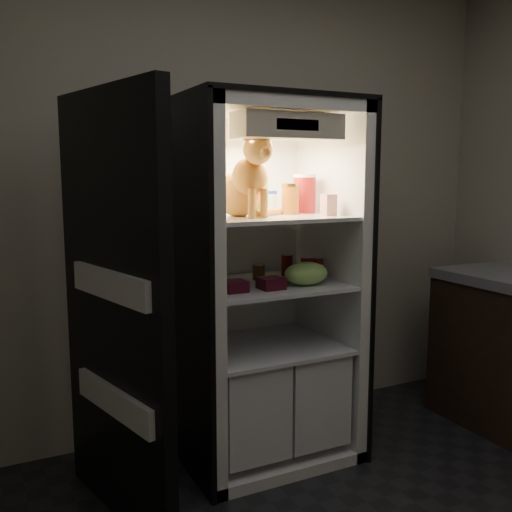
{
  "coord_description": "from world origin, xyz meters",
  "views": [
    {
      "loc": [
        -1.35,
        -1.25,
        1.5
      ],
      "look_at": [
        -0.06,
        1.32,
        1.09
      ],
      "focal_mm": 40.0,
      "sensor_mm": 36.0,
      "label": 1
    }
  ],
  "objects_px": {
    "soda_can_c": "(307,268)",
    "berry_box_left": "(235,286)",
    "parmesan_shaker": "(261,195)",
    "berry_box_right": "(271,283)",
    "salsa_jar": "(290,199)",
    "pepper_jar": "(305,194)",
    "soda_can_a": "(287,265)",
    "cream_carton": "(329,205)",
    "grape_bag": "(306,273)",
    "refrigerator": "(261,308)",
    "mayo_tub": "(269,202)",
    "condiment_jar": "(259,271)",
    "soda_can_b": "(317,268)",
    "tabby_cat": "(245,184)"
  },
  "relations": [
    {
      "from": "soda_can_c",
      "to": "berry_box_left",
      "type": "xyz_separation_m",
      "value": [
        -0.48,
        -0.12,
        -0.03
      ]
    },
    {
      "from": "parmesan_shaker",
      "to": "berry_box_right",
      "type": "height_order",
      "value": "parmesan_shaker"
    },
    {
      "from": "salsa_jar",
      "to": "soda_can_c",
      "type": "xyz_separation_m",
      "value": [
        0.1,
        -0.01,
        -0.37
      ]
    },
    {
      "from": "pepper_jar",
      "to": "soda_can_a",
      "type": "bearing_deg",
      "value": 133.15
    },
    {
      "from": "cream_carton",
      "to": "berry_box_left",
      "type": "xyz_separation_m",
      "value": [
        -0.52,
        0.01,
        -0.38
      ]
    },
    {
      "from": "salsa_jar",
      "to": "grape_bag",
      "type": "bearing_deg",
      "value": -82.68
    },
    {
      "from": "refrigerator",
      "to": "soda_can_c",
      "type": "xyz_separation_m",
      "value": [
        0.23,
        -0.08,
        0.21
      ]
    },
    {
      "from": "mayo_tub",
      "to": "grape_bag",
      "type": "height_order",
      "value": "mayo_tub"
    },
    {
      "from": "cream_carton",
      "to": "berry_box_left",
      "type": "distance_m",
      "value": 0.65
    },
    {
      "from": "grape_bag",
      "to": "cream_carton",
      "type": "bearing_deg",
      "value": -0.74
    },
    {
      "from": "soda_can_a",
      "to": "berry_box_right",
      "type": "height_order",
      "value": "soda_can_a"
    },
    {
      "from": "berry_box_left",
      "to": "cream_carton",
      "type": "bearing_deg",
      "value": -0.91
    },
    {
      "from": "soda_can_c",
      "to": "condiment_jar",
      "type": "relative_size",
      "value": 1.37
    },
    {
      "from": "soda_can_b",
      "to": "soda_can_c",
      "type": "relative_size",
      "value": 0.93
    },
    {
      "from": "grape_bag",
      "to": "salsa_jar",
      "type": "bearing_deg",
      "value": 97.32
    },
    {
      "from": "berry_box_right",
      "to": "salsa_jar",
      "type": "bearing_deg",
      "value": 38.05
    },
    {
      "from": "salsa_jar",
      "to": "cream_carton",
      "type": "xyz_separation_m",
      "value": [
        0.15,
        -0.14,
        -0.03
      ]
    },
    {
      "from": "refrigerator",
      "to": "berry_box_right",
      "type": "height_order",
      "value": "refrigerator"
    },
    {
      "from": "soda_can_c",
      "to": "cream_carton",
      "type": "bearing_deg",
      "value": -69.24
    },
    {
      "from": "tabby_cat",
      "to": "salsa_jar",
      "type": "xyz_separation_m",
      "value": [
        0.27,
        0.02,
        -0.08
      ]
    },
    {
      "from": "tabby_cat",
      "to": "pepper_jar",
      "type": "bearing_deg",
      "value": 5.29
    },
    {
      "from": "tabby_cat",
      "to": "parmesan_shaker",
      "type": "bearing_deg",
      "value": 25.68
    },
    {
      "from": "cream_carton",
      "to": "soda_can_b",
      "type": "xyz_separation_m",
      "value": [
        0.02,
        0.14,
        -0.35
      ]
    },
    {
      "from": "parmesan_shaker",
      "to": "grape_bag",
      "type": "height_order",
      "value": "parmesan_shaker"
    },
    {
      "from": "salsa_jar",
      "to": "condiment_jar",
      "type": "distance_m",
      "value": 0.42
    },
    {
      "from": "mayo_tub",
      "to": "pepper_jar",
      "type": "xyz_separation_m",
      "value": [
        0.16,
        -0.1,
        0.04
      ]
    },
    {
      "from": "tabby_cat",
      "to": "berry_box_right",
      "type": "distance_m",
      "value": 0.51
    },
    {
      "from": "refrigerator",
      "to": "grape_bag",
      "type": "distance_m",
      "value": 0.33
    },
    {
      "from": "salsa_jar",
      "to": "condiment_jar",
      "type": "relative_size",
      "value": 1.79
    },
    {
      "from": "parmesan_shaker",
      "to": "cream_carton",
      "type": "distance_m",
      "value": 0.35
    },
    {
      "from": "cream_carton",
      "to": "berry_box_left",
      "type": "bearing_deg",
      "value": 179.09
    },
    {
      "from": "tabby_cat",
      "to": "mayo_tub",
      "type": "distance_m",
      "value": 0.31
    },
    {
      "from": "mayo_tub",
      "to": "pepper_jar",
      "type": "relative_size",
      "value": 0.58
    },
    {
      "from": "cream_carton",
      "to": "berry_box_left",
      "type": "height_order",
      "value": "cream_carton"
    },
    {
      "from": "soda_can_a",
      "to": "soda_can_b",
      "type": "height_order",
      "value": "soda_can_a"
    },
    {
      "from": "soda_can_a",
      "to": "condiment_jar",
      "type": "distance_m",
      "value": 0.2
    },
    {
      "from": "parmesan_shaker",
      "to": "soda_can_b",
      "type": "xyz_separation_m",
      "value": [
        0.3,
        -0.07,
        -0.39
      ]
    },
    {
      "from": "mayo_tub",
      "to": "soda_can_c",
      "type": "bearing_deg",
      "value": -54.21
    },
    {
      "from": "refrigerator",
      "to": "tabby_cat",
      "type": "height_order",
      "value": "refrigerator"
    },
    {
      "from": "parmesan_shaker",
      "to": "cream_carton",
      "type": "height_order",
      "value": "parmesan_shaker"
    },
    {
      "from": "soda_can_a",
      "to": "berry_box_right",
      "type": "relative_size",
      "value": 1.05
    },
    {
      "from": "cream_carton",
      "to": "soda_can_a",
      "type": "relative_size",
      "value": 0.9
    },
    {
      "from": "soda_can_b",
      "to": "mayo_tub",
      "type": "bearing_deg",
      "value": 139.96
    },
    {
      "from": "pepper_jar",
      "to": "soda_can_b",
      "type": "bearing_deg",
      "value": -61.15
    },
    {
      "from": "refrigerator",
      "to": "cream_carton",
      "type": "bearing_deg",
      "value": -35.35
    },
    {
      "from": "refrigerator",
      "to": "soda_can_c",
      "type": "relative_size",
      "value": 15.23
    },
    {
      "from": "soda_can_a",
      "to": "salsa_jar",
      "type": "bearing_deg",
      "value": -114.71
    },
    {
      "from": "tabby_cat",
      "to": "cream_carton",
      "type": "relative_size",
      "value": 4.01
    },
    {
      "from": "refrigerator",
      "to": "mayo_tub",
      "type": "xyz_separation_m",
      "value": [
        0.1,
        0.11,
        0.56
      ]
    },
    {
      "from": "soda_can_c",
      "to": "tabby_cat",
      "type": "bearing_deg",
      "value": -179.9
    }
  ]
}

